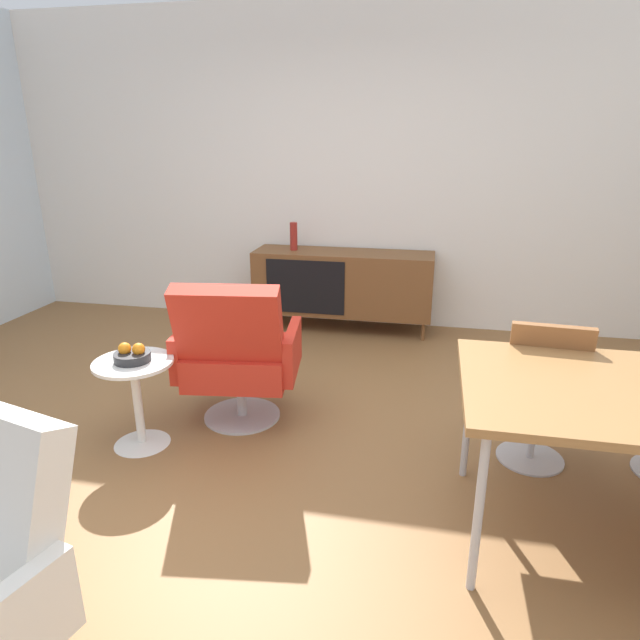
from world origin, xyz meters
The scene contains 8 objects.
ground_plane centered at (0.00, 0.00, 0.00)m, with size 8.32×8.32×0.00m, color olive.
wall_back centered at (0.00, 2.60, 1.40)m, with size 6.80×0.12×2.80m, color white.
sideboard centered at (0.04, 2.30, 0.44)m, with size 1.60×0.45×0.72m.
vase_cobalt centered at (-0.41, 2.30, 0.84)m, with size 0.07×0.07×0.25m.
dining_chair_back_left centered at (1.42, 0.31, 0.47)m, with size 0.43×0.45×0.86m.
lounge_chair_red centered at (-0.29, 0.44, 0.47)m, with size 0.78×0.73×0.95m.
side_table_round centered at (-0.76, 0.08, 0.32)m, with size 0.44×0.44×0.52m.
fruit_bowl centered at (-0.77, 0.08, 0.56)m, with size 0.20×0.20×0.11m.
Camera 1 is at (0.82, -2.45, 1.71)m, focal length 30.77 mm.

